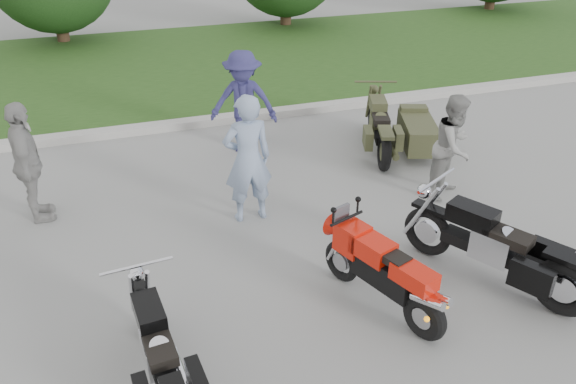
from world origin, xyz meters
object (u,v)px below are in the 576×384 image
object	(u,v)px
sportbike_red	(384,272)
person_back	(28,164)
cruiser_left	(162,361)
person_stripe	(248,159)
person_denim	(243,102)
cruiser_sidecar	(402,131)
cruiser_right	(501,252)
person_grey	(454,146)

from	to	relation	value
sportbike_red	person_back	size ratio (longest dim) A/B	0.99
sportbike_red	person_back	distance (m)	5.15
cruiser_left	person_stripe	distance (m)	3.35
person_stripe	person_denim	distance (m)	2.38
person_back	sportbike_red	bearing A→B (deg)	-136.09
cruiser_sidecar	sportbike_red	bearing A→B (deg)	-101.99
sportbike_red	person_denim	world-z (taller)	person_denim
person_denim	person_stripe	bearing A→B (deg)	-79.80
person_back	person_stripe	bearing A→B (deg)	-113.04
person_denim	person_back	world-z (taller)	person_denim
cruiser_sidecar	person_stripe	xyz separation A→B (m)	(-3.20, -1.33, 0.54)
cruiser_right	person_denim	world-z (taller)	person_denim
cruiser_right	person_back	bearing A→B (deg)	118.79
cruiser_sidecar	cruiser_left	bearing A→B (deg)	-119.70
person_back	cruiser_right	bearing A→B (deg)	-127.37
person_stripe	person_back	xyz separation A→B (m)	(-2.93, 0.96, -0.06)
cruiser_left	person_denim	xyz separation A→B (m)	(2.15, 5.20, 0.51)
cruiser_sidecar	cruiser_right	bearing A→B (deg)	-81.86
person_stripe	cruiser_left	bearing A→B (deg)	59.94
cruiser_sidecar	person_stripe	world-z (taller)	person_stripe
cruiser_left	person_stripe	bearing A→B (deg)	55.14
person_back	cruiser_left	bearing A→B (deg)	-166.08
cruiser_sidecar	person_grey	world-z (taller)	person_grey
cruiser_right	person_grey	size ratio (longest dim) A/B	1.36
person_back	person_grey	bearing A→B (deg)	-106.44
person_grey	person_back	distance (m)	6.23
cruiser_left	cruiser_sidecar	distance (m)	6.40
cruiser_right	person_stripe	distance (m)	3.51
cruiser_left	person_denim	world-z (taller)	person_denim
sportbike_red	person_grey	size ratio (longest dim) A/B	1.09
sportbike_red	cruiser_left	bearing A→B (deg)	170.02
cruiser_right	cruiser_left	bearing A→B (deg)	156.99
cruiser_sidecar	person_back	bearing A→B (deg)	-157.35
sportbike_red	person_denim	bearing A→B (deg)	74.57
person_grey	person_denim	world-z (taller)	person_denim
cruiser_sidecar	person_denim	distance (m)	2.89
cruiser_left	cruiser_sidecar	bearing A→B (deg)	35.60
person_stripe	person_grey	world-z (taller)	person_stripe
cruiser_sidecar	person_grey	distance (m)	1.66
sportbike_red	cruiser_sidecar	bearing A→B (deg)	38.58
cruiser_left	cruiser_sidecar	world-z (taller)	cruiser_sidecar
cruiser_left	person_grey	xyz separation A→B (m)	(4.79, 2.60, 0.40)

